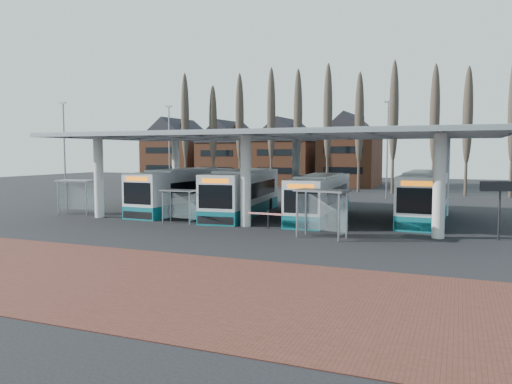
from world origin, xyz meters
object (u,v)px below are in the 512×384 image
at_px(shelter_0, 77,189).
at_px(shelter_1, 181,199).
at_px(bus_3, 425,197).
at_px(bus_1, 243,193).
at_px(shelter_2, 323,203).
at_px(bus_0, 184,191).
at_px(bus_2, 320,198).

xyz_separation_m(shelter_0, shelter_1, (10.24, -1.32, -0.28)).
distance_m(bus_3, shelter_0, 26.74).
bearing_deg(shelter_0, bus_1, 12.16).
bearing_deg(shelter_2, bus_1, 146.29).
xyz_separation_m(bus_0, shelter_1, (3.41, -6.34, 0.03)).
relative_size(bus_2, shelter_0, 3.82).
xyz_separation_m(bus_3, shelter_2, (-4.99, -10.25, 0.36)).
relative_size(bus_0, bus_2, 1.08).
height_order(bus_0, shelter_2, bus_0).
bearing_deg(bus_1, shelter_1, -116.47).
xyz_separation_m(bus_3, shelter_0, (-25.84, -6.87, 0.31)).
xyz_separation_m(bus_3, shelter_1, (-15.61, -8.19, 0.03)).
height_order(bus_0, shelter_1, bus_0).
height_order(bus_3, shelter_1, bus_3).
bearing_deg(bus_0, shelter_0, -142.27).
relative_size(bus_3, shelter_2, 3.99).
relative_size(bus_0, shelter_1, 5.02).
relative_size(shelter_0, shelter_2, 0.97).
height_order(shelter_1, shelter_2, shelter_2).
bearing_deg(bus_1, shelter_2, -50.21).
distance_m(bus_1, shelter_0, 13.20).
distance_m(bus_3, shelter_2, 11.40).
xyz_separation_m(bus_1, bus_2, (6.23, -0.05, -0.13)).
relative_size(shelter_0, shelter_1, 1.22).
bearing_deg(bus_0, bus_3, 7.02).
bearing_deg(shelter_1, bus_0, 119.73).
xyz_separation_m(bus_2, shelter_2, (2.27, -7.97, 0.49)).
relative_size(bus_1, shelter_0, 4.19).
distance_m(bus_0, bus_2, 11.77).
bearing_deg(bus_1, bus_3, 2.50).
xyz_separation_m(bus_0, shelter_2, (14.03, -8.39, 0.36)).
bearing_deg(shelter_1, shelter_2, -9.49).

